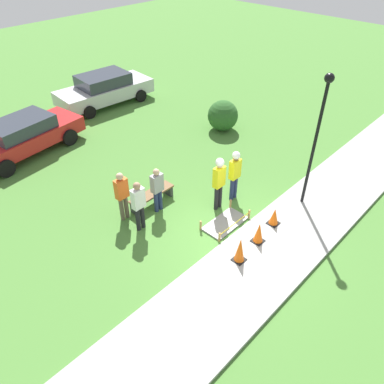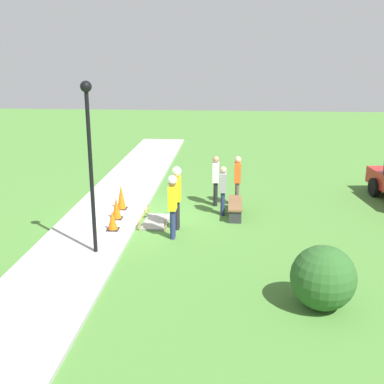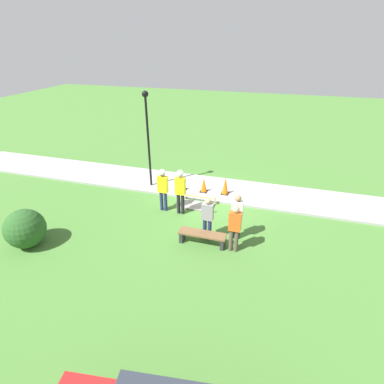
% 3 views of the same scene
% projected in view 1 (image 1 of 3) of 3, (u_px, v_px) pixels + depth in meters
% --- Properties ---
extents(ground_plane, '(60.00, 60.00, 0.00)m').
position_uv_depth(ground_plane, '(228.00, 240.00, 11.31)').
color(ground_plane, '#477A33').
extents(sidewalk, '(28.00, 2.47, 0.10)m').
position_uv_depth(sidewalk, '(262.00, 260.00, 10.60)').
color(sidewalk, '#9E9E99').
rests_on(sidewalk, ground_plane).
extents(wet_concrete_patch, '(1.51, 0.81, 0.35)m').
position_uv_depth(wet_concrete_patch, '(225.00, 223.00, 11.85)').
color(wet_concrete_patch, gray).
rests_on(wet_concrete_patch, ground_plane).
extents(traffic_cone_near_patch, '(0.34, 0.34, 0.82)m').
position_uv_depth(traffic_cone_near_patch, '(240.00, 250.00, 10.28)').
color(traffic_cone_near_patch, black).
rests_on(traffic_cone_near_patch, sidewalk).
extents(traffic_cone_far_patch, '(0.34, 0.34, 0.69)m').
position_uv_depth(traffic_cone_far_patch, '(259.00, 233.00, 10.92)').
color(traffic_cone_far_patch, black).
rests_on(traffic_cone_far_patch, sidewalk).
extents(traffic_cone_sidewalk_edge, '(0.34, 0.34, 0.58)m').
position_uv_depth(traffic_cone_sidewalk_edge, '(274.00, 216.00, 11.58)').
color(traffic_cone_sidewalk_edge, black).
rests_on(traffic_cone_sidewalk_edge, sidewalk).
extents(park_bench, '(1.66, 0.44, 0.45)m').
position_uv_depth(park_bench, '(152.00, 196.00, 12.52)').
color(park_bench, '#2D2D33').
rests_on(park_bench, ground_plane).
extents(worker_supervisor, '(0.40, 0.27, 1.85)m').
position_uv_depth(worker_supervisor, '(235.00, 171.00, 12.28)').
color(worker_supervisor, navy).
rests_on(worker_supervisor, ground_plane).
extents(worker_assistant, '(0.40, 0.28, 1.92)m').
position_uv_depth(worker_assistant, '(219.00, 179.00, 11.83)').
color(worker_assistant, black).
rests_on(worker_assistant, ground_plane).
extents(bystander_in_orange_shirt, '(0.40, 0.23, 1.74)m').
position_uv_depth(bystander_in_orange_shirt, '(122.00, 194.00, 11.52)').
color(bystander_in_orange_shirt, brown).
rests_on(bystander_in_orange_shirt, ground_plane).
extents(bystander_in_gray_shirt, '(0.40, 0.23, 1.74)m').
position_uv_depth(bystander_in_gray_shirt, '(139.00, 203.00, 11.13)').
color(bystander_in_gray_shirt, black).
rests_on(bystander_in_gray_shirt, ground_plane).
extents(bystander_in_white_shirt, '(0.40, 0.22, 1.61)m').
position_uv_depth(bystander_in_white_shirt, '(157.00, 188.00, 11.90)').
color(bystander_in_white_shirt, navy).
rests_on(bystander_in_white_shirt, ground_plane).
extents(lamppost_near, '(0.28, 0.28, 4.38)m').
position_uv_depth(lamppost_near, '(319.00, 126.00, 10.95)').
color(lamppost_near, black).
rests_on(lamppost_near, sidewalk).
extents(parked_car_silver, '(4.92, 2.41, 1.53)m').
position_uv_depth(parked_car_silver, '(105.00, 89.00, 18.84)').
color(parked_car_silver, '#BCBCC1').
rests_on(parked_car_silver, ground_plane).
extents(parked_car_red, '(4.95, 2.48, 1.45)m').
position_uv_depth(parked_car_red, '(23.00, 136.00, 14.94)').
color(parked_car_red, red).
rests_on(parked_car_red, ground_plane).
extents(shrub_rounded_near, '(1.35, 1.35, 1.35)m').
position_uv_depth(shrub_rounded_near, '(223.00, 116.00, 16.62)').
color(shrub_rounded_near, '#285623').
rests_on(shrub_rounded_near, ground_plane).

